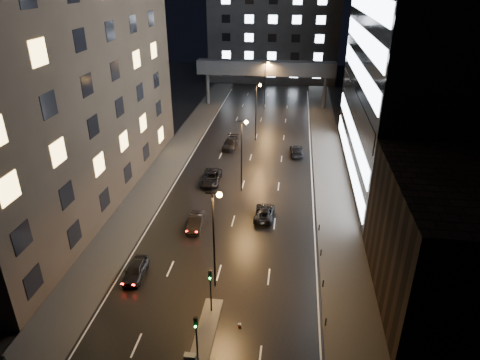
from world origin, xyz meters
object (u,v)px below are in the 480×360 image
Objects in this scene: car_away_c at (211,178)px; car_away_d at (231,143)px; car_away_a at (135,270)px; car_toward_b at (297,150)px; car_away_b at (196,222)px; car_toward_a at (264,212)px.

car_away_d is (0.77, 13.70, 0.03)m from car_away_c.
car_away_a is 37.05m from car_toward_b.
car_away_d is at bearing 86.19° from car_away_b.
car_away_a is 35.60m from car_away_d.
car_away_b is 0.91× the size of car_toward_a.
car_toward_b is (3.69, 20.73, 0.06)m from car_toward_a.
car_toward_b is at bearing 43.65° from car_away_c.
car_toward_b is (11.23, -1.63, -0.07)m from car_away_d.
car_away_d is at bearing -70.14° from car_toward_a.
car_toward_a is (7.54, -22.36, -0.13)m from car_away_d.
car_away_b is at bearing -88.95° from car_away_d.
car_away_a reaches higher than car_toward_b.
car_away_a is at bearing -114.94° from car_away_b.
car_toward_a is 0.96× the size of car_toward_b.
car_away_c is 1.10× the size of car_toward_b.
car_away_a is at bearing 49.34° from car_toward_a.
car_away_a is 0.78× the size of car_away_c.
car_away_d reaches higher than car_away_c.
car_away_d is (0.27, 25.69, 0.08)m from car_away_b.
car_away_a is 0.90× the size of car_toward_a.
car_toward_a is at bearing 46.08° from car_away_a.
car_away_d reaches higher than car_toward_b.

